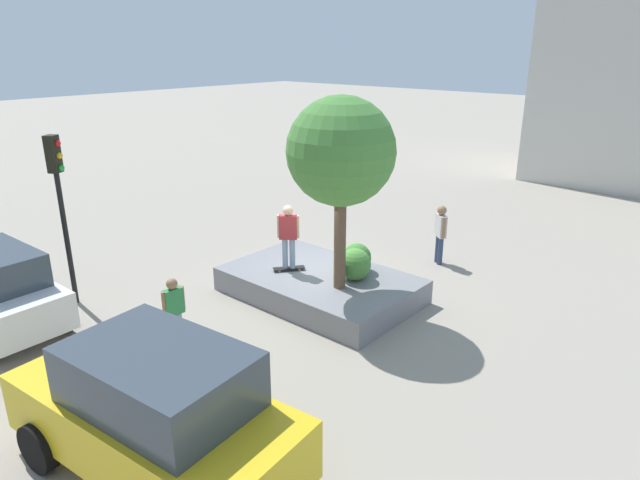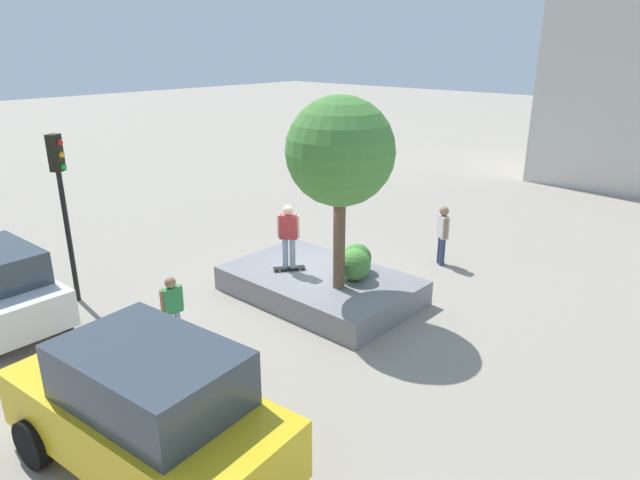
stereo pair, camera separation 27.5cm
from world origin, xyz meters
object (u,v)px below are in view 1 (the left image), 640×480
Objects in this scene: planter_ledge at (320,285)px; passerby_with_bag at (174,307)px; plaza_tree at (341,153)px; pedestrian_crossing at (440,230)px; taxi_cab at (155,412)px; skateboarder at (288,232)px; skateboard at (289,268)px; traffic_light_corner at (60,191)px.

planter_ledge is 3.08× the size of passerby_with_bag.
plaza_tree reaches higher than pedestrian_crossing.
planter_ledge is 3.62m from plaza_tree.
skateboarder is at bearing -62.81° from taxi_cab.
plaza_tree is 5.80× the size of skateboard.
skateboard is 0.50× the size of passerby_with_bag.
taxi_cab reaches higher than planter_ledge.
skateboarder is 3.54m from passerby_with_bag.
plaza_tree is 2.91× the size of passerby_with_bag.
pedestrian_crossing is (-1.86, -4.32, 0.33)m from skateboard.
taxi_cab reaches higher than pedestrian_crossing.
skateboarder is at bearing -132.77° from traffic_light_corner.
pedestrian_crossing is at bearing -113.29° from skateboarder.
skateboard reaches higher than planter_ledge.
traffic_light_corner reaches higher than passerby_with_bag.
skateboarder is 0.34× the size of taxi_cab.
skateboard is 6.62m from taxi_cab.
passerby_with_bag reaches higher than skateboard.
pedestrian_crossing reaches higher than planter_ledge.
pedestrian_crossing is at bearing -83.52° from taxi_cab.
passerby_with_bag is (-0.02, 3.46, 0.21)m from skateboard.
skateboarder is 0.95× the size of pedestrian_crossing.
traffic_light_corner is at bearing 44.19° from planter_ledge.
pedestrian_crossing is (-1.11, -3.98, 0.69)m from planter_ledge.
plaza_tree reaches higher than taxi_cab.
skateboarder is 0.40× the size of traffic_light_corner.
passerby_with_bag is 0.88× the size of pedestrian_crossing.
skateboarder reaches higher than planter_ledge.
traffic_light_corner is (6.60, -2.01, 1.74)m from taxi_cab.
planter_ledge is at bearing -155.66° from skateboard.
skateboard is 5.69m from traffic_light_corner.
passerby_with_bag is at bearing -173.57° from traffic_light_corner.
plaza_tree is 3.53m from skateboard.
taxi_cab is at bearing 163.07° from traffic_light_corner.
traffic_light_corner is (3.58, 3.87, 1.20)m from skateboarder.
plaza_tree is 1.08× the size of traffic_light_corner.
taxi_cab is (-3.02, 5.87, 0.42)m from skateboard.
traffic_light_corner is 10.00m from pedestrian_crossing.
plaza_tree is 5.12m from pedestrian_crossing.
planter_ledge is 2.87× the size of skateboarder.
traffic_light_corner reaches higher than taxi_cab.
traffic_light_corner reaches higher than skateboarder.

